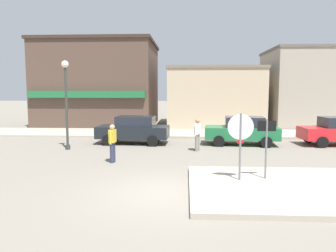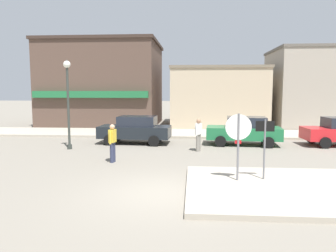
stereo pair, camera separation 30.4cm
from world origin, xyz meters
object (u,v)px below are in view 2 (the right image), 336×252
at_px(lamp_post, 68,91).
at_px(pedestrian_crossing_far, 199,134).
at_px(pedestrian_crossing_near, 112,142).
at_px(parked_car_nearest, 136,129).
at_px(stop_sign, 238,138).
at_px(parked_car_second, 244,130).
at_px(one_way_sign, 265,143).

bearing_deg(lamp_post, pedestrian_crossing_far, -0.58).
xyz_separation_m(lamp_post, pedestrian_crossing_near, (2.97, -2.85, -2.09)).
bearing_deg(lamp_post, pedestrian_crossing_near, -43.82).
distance_m(lamp_post, pedestrian_crossing_near, 4.62).
bearing_deg(parked_car_nearest, stop_sign, -59.07).
xyz_separation_m(parked_car_second, pedestrian_crossing_near, (-6.18, -4.84, 0.06)).
distance_m(one_way_sign, pedestrian_crossing_far, 5.89).
bearing_deg(lamp_post, parked_car_nearest, 33.42).
relative_size(one_way_sign, pedestrian_crossing_far, 1.30).
bearing_deg(pedestrian_crossing_near, lamp_post, 136.18).
relative_size(pedestrian_crossing_near, pedestrian_crossing_far, 1.00).
distance_m(parked_car_nearest, pedestrian_crossing_far, 4.11).
distance_m(stop_sign, one_way_sign, 0.91).
relative_size(stop_sign, pedestrian_crossing_near, 1.43).
height_order(parked_car_nearest, pedestrian_crossing_far, pedestrian_crossing_far).
relative_size(lamp_post, parked_car_second, 1.10).
relative_size(lamp_post, pedestrian_crossing_far, 2.82).
xyz_separation_m(lamp_post, parked_car_nearest, (3.08, 2.03, -2.15)).
bearing_deg(parked_car_nearest, pedestrian_crossing_far, -30.77).
distance_m(parked_car_second, pedestrian_crossing_far, 3.27).
xyz_separation_m(one_way_sign, parked_car_nearest, (-5.56, 7.62, -0.52)).
xyz_separation_m(stop_sign, lamp_post, (-7.77, 5.79, 1.44)).
bearing_deg(pedestrian_crossing_far, parked_car_nearest, 149.23).
relative_size(stop_sign, parked_car_second, 0.56).
relative_size(stop_sign, pedestrian_crossing_far, 1.43).
distance_m(stop_sign, pedestrian_crossing_far, 5.87).
xyz_separation_m(lamp_post, pedestrian_crossing_far, (6.61, -0.07, -2.09)).
bearing_deg(lamp_post, parked_car_second, 12.26).
bearing_deg(pedestrian_crossing_near, parked_car_second, 38.05).
bearing_deg(pedestrian_crossing_near, parked_car_nearest, 88.68).
height_order(stop_sign, lamp_post, lamp_post).
relative_size(stop_sign, parked_car_nearest, 0.56).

